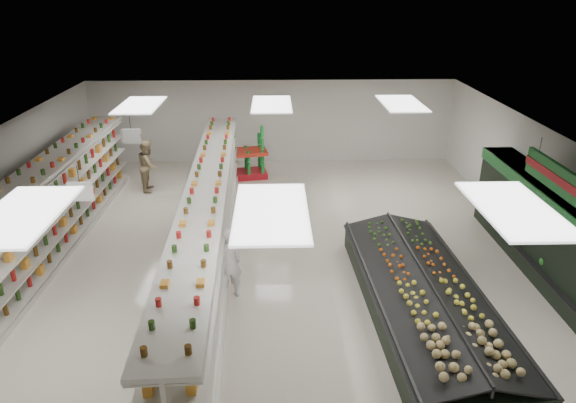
{
  "coord_description": "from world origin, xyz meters",
  "views": [
    {
      "loc": [
        0.06,
        -11.58,
        6.58
      ],
      "look_at": [
        0.42,
        1.0,
        1.2
      ],
      "focal_mm": 32.0,
      "sensor_mm": 36.0,
      "label": 1
    }
  ],
  "objects_px": {
    "soda_endcap": "(247,154)",
    "shopper_background": "(149,165)",
    "produce_island": "(424,297)",
    "shopper_main": "(228,263)",
    "gondola_left": "(26,237)",
    "gondola_center": "(210,230)"
  },
  "relations": [
    {
      "from": "soda_endcap",
      "to": "shopper_background",
      "type": "relative_size",
      "value": 1.02
    },
    {
      "from": "produce_island",
      "to": "shopper_main",
      "type": "distance_m",
      "value": 4.29
    },
    {
      "from": "shopper_background",
      "to": "shopper_main",
      "type": "bearing_deg",
      "value": -158.05
    },
    {
      "from": "shopper_main",
      "to": "produce_island",
      "type": "bearing_deg",
      "value": 146.93
    },
    {
      "from": "soda_endcap",
      "to": "shopper_background",
      "type": "distance_m",
      "value": 3.48
    },
    {
      "from": "produce_island",
      "to": "shopper_background",
      "type": "height_order",
      "value": "shopper_background"
    },
    {
      "from": "gondola_left",
      "to": "produce_island",
      "type": "xyz_separation_m",
      "value": [
        9.01,
        -1.84,
        -0.62
      ]
    },
    {
      "from": "gondola_center",
      "to": "shopper_main",
      "type": "height_order",
      "value": "gondola_center"
    },
    {
      "from": "produce_island",
      "to": "shopper_main",
      "type": "relative_size",
      "value": 3.81
    },
    {
      "from": "soda_endcap",
      "to": "shopper_main",
      "type": "xyz_separation_m",
      "value": [
        -0.08,
        -7.83,
        -0.01
      ]
    },
    {
      "from": "gondola_left",
      "to": "produce_island",
      "type": "distance_m",
      "value": 9.22
    },
    {
      "from": "produce_island",
      "to": "soda_endcap",
      "type": "distance_m",
      "value": 9.58
    },
    {
      "from": "shopper_main",
      "to": "shopper_background",
      "type": "distance_m",
      "value": 7.39
    },
    {
      "from": "gondola_center",
      "to": "shopper_main",
      "type": "relative_size",
      "value": 7.42
    },
    {
      "from": "gondola_left",
      "to": "soda_endcap",
      "type": "relative_size",
      "value": 7.44
    },
    {
      "from": "soda_endcap",
      "to": "shopper_main",
      "type": "distance_m",
      "value": 7.83
    },
    {
      "from": "gondola_left",
      "to": "gondola_center",
      "type": "xyz_separation_m",
      "value": [
        4.27,
        0.3,
        -0.05
      ]
    },
    {
      "from": "produce_island",
      "to": "shopper_main",
      "type": "xyz_separation_m",
      "value": [
        -4.2,
        0.81,
        0.42
      ]
    },
    {
      "from": "produce_island",
      "to": "gondola_left",
      "type": "bearing_deg",
      "value": 168.46
    },
    {
      "from": "gondola_left",
      "to": "soda_endcap",
      "type": "distance_m",
      "value": 8.37
    },
    {
      "from": "gondola_center",
      "to": "produce_island",
      "type": "height_order",
      "value": "gondola_center"
    },
    {
      "from": "produce_island",
      "to": "shopper_main",
      "type": "bearing_deg",
      "value": 169.13
    }
  ]
}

